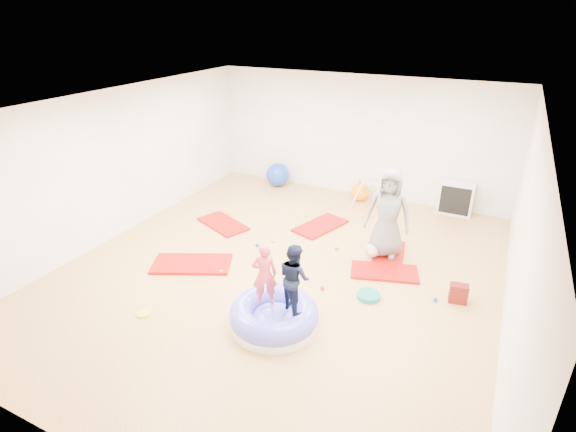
% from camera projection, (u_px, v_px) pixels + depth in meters
% --- Properties ---
extents(room, '(7.01, 8.01, 2.81)m').
position_uv_depth(room, '(280.00, 195.00, 7.15)').
color(room, gold).
rests_on(room, ground).
extents(gym_mat_front_left, '(1.50, 1.18, 0.06)m').
position_uv_depth(gym_mat_front_left, '(192.00, 264.00, 7.86)').
color(gym_mat_front_left, '#9F0400').
rests_on(gym_mat_front_left, ground).
extents(gym_mat_mid_left, '(1.27, 0.97, 0.05)m').
position_uv_depth(gym_mat_mid_left, '(223.00, 224.00, 9.34)').
color(gym_mat_mid_left, '#9F0400').
rests_on(gym_mat_mid_left, ground).
extents(gym_mat_center_back, '(0.92, 1.29, 0.05)m').
position_uv_depth(gym_mat_center_back, '(320.00, 226.00, 9.25)').
color(gym_mat_center_back, '#9F0400').
rests_on(gym_mat_center_back, ground).
extents(gym_mat_right, '(1.23, 0.86, 0.05)m').
position_uv_depth(gym_mat_right, '(384.00, 272.00, 7.63)').
color(gym_mat_right, '#9F0400').
rests_on(gym_mat_right, ground).
extents(gym_mat_rear_right, '(0.71, 1.15, 0.04)m').
position_uv_depth(gym_mat_rear_right, '(389.00, 254.00, 8.19)').
color(gym_mat_rear_right, '#9F0400').
rests_on(gym_mat_rear_right, ground).
extents(inflatable_cushion, '(1.27, 1.27, 0.40)m').
position_uv_depth(inflatable_cushion, '(274.00, 316.00, 6.32)').
color(inflatable_cushion, white).
rests_on(inflatable_cushion, ground).
extents(child_pink, '(0.41, 0.37, 0.95)m').
position_uv_depth(child_pink, '(264.00, 271.00, 6.11)').
color(child_pink, '#F0445A').
rests_on(child_pink, inflatable_cushion).
extents(child_navy, '(0.61, 0.57, 0.99)m').
position_uv_depth(child_navy, '(294.00, 274.00, 6.00)').
color(child_navy, black).
rests_on(child_navy, inflatable_cushion).
extents(adult_caregiver, '(0.83, 0.58, 1.61)m').
position_uv_depth(adult_caregiver, '(388.00, 213.00, 7.83)').
color(adult_caregiver, slate).
rests_on(adult_caregiver, gym_mat_rear_right).
extents(infant, '(0.36, 0.36, 0.21)m').
position_uv_depth(infant, '(375.00, 250.00, 8.05)').
color(infant, '#A8C9F9').
rests_on(infant, gym_mat_rear_right).
extents(ball_pit_balls, '(4.68, 3.04, 0.07)m').
position_uv_depth(ball_pit_balls, '(291.00, 253.00, 8.18)').
color(ball_pit_balls, red).
rests_on(ball_pit_balls, ground).
extents(exercise_ball_blue, '(0.58, 0.58, 0.58)m').
position_uv_depth(exercise_ball_blue, '(278.00, 175.00, 11.31)').
color(exercise_ball_blue, blue).
rests_on(exercise_ball_blue, ground).
extents(exercise_ball_orange, '(0.42, 0.42, 0.42)m').
position_uv_depth(exercise_ball_orange, '(360.00, 192.00, 10.47)').
color(exercise_ball_orange, orange).
rests_on(exercise_ball_orange, ground).
extents(infant_play_gym, '(0.72, 0.69, 0.55)m').
position_uv_depth(infant_play_gym, '(371.00, 191.00, 10.10)').
color(infant_play_gym, silver).
rests_on(infant_play_gym, ground).
extents(cube_shelf, '(0.71, 0.35, 0.71)m').
position_uv_depth(cube_shelf, '(456.00, 198.00, 9.74)').
color(cube_shelf, silver).
rests_on(cube_shelf, ground).
extents(balance_disc, '(0.36, 0.36, 0.08)m').
position_uv_depth(balance_disc, '(368.00, 296.00, 6.97)').
color(balance_disc, '#11786E').
rests_on(balance_disc, ground).
extents(backpack, '(0.29, 0.21, 0.31)m').
position_uv_depth(backpack, '(458.00, 294.00, 6.82)').
color(backpack, '#A1110B').
rests_on(backpack, ground).
extents(yellow_toy, '(0.21, 0.21, 0.03)m').
position_uv_depth(yellow_toy, '(143.00, 313.00, 6.60)').
color(yellow_toy, yellow).
rests_on(yellow_toy, ground).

